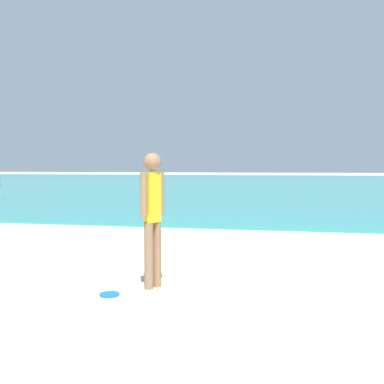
% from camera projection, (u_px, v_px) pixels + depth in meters
% --- Properties ---
extents(water, '(160.00, 60.00, 0.06)m').
position_uv_depth(water, '(267.00, 182.00, 40.16)').
color(water, teal).
rests_on(water, ground).
extents(person_standing, '(0.22, 0.35, 1.65)m').
position_uv_depth(person_standing, '(153.00, 212.00, 5.58)').
color(person_standing, '#936B4C').
rests_on(person_standing, ground).
extents(frisbee, '(0.23, 0.23, 0.03)m').
position_uv_depth(frisbee, '(109.00, 295.00, 5.29)').
color(frisbee, blue).
rests_on(frisbee, ground).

